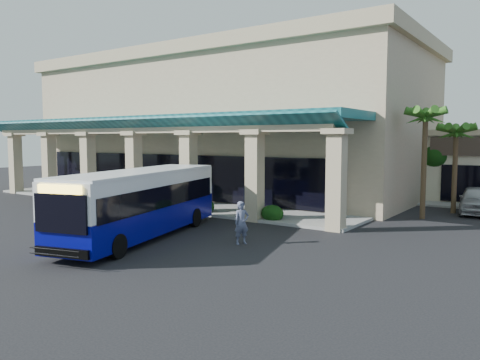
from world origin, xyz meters
The scene contains 10 objects.
ground centered at (0.00, 0.00, 0.00)m, with size 110.00×110.00×0.00m, color black.
main_building centered at (-8.00, 16.00, 5.67)m, with size 30.80×14.80×11.35m, color tan, non-canonical shape.
arcade centered at (-8.00, 6.80, 2.85)m, with size 30.00×6.20×5.70m, color #0E4E55, non-canonical shape.
palm_0 centered at (8.50, 11.00, 3.30)m, with size 2.40×2.40×6.60m, color #285C18, non-canonical shape.
palm_1 centered at (9.50, 14.00, 2.90)m, with size 2.40×2.40×5.80m, color #285C18, non-canonical shape.
palm_2 centered at (-22.50, 6.50, 3.10)m, with size 2.40×2.40×6.20m, color #285C18, non-canonical shape.
broadleaf_tree centered at (7.50, 19.00, 2.41)m, with size 2.60×2.60×4.81m, color black, non-canonical shape.
transit_bus centered at (-0.31, -1.00, 1.46)m, with size 2.44×10.48×2.93m, color #07087F, non-canonical shape.
pedestrian centered at (3.95, 0.44, 0.88)m, with size 0.64×0.42×1.75m, color slate.
car_silver centered at (10.65, 14.59, 0.79)m, with size 1.87×4.65×1.59m, color #AAABAE.
Camera 1 is at (14.58, -15.04, 4.27)m, focal length 35.00 mm.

